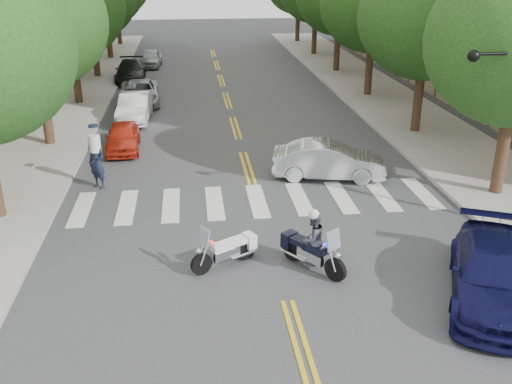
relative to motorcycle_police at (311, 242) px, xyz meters
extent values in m
plane|color=#38383A|center=(-0.92, -1.57, -0.82)|extent=(140.00, 140.00, 0.00)
cube|color=#9E9991|center=(-10.42, 20.43, -0.75)|extent=(5.00, 60.00, 0.15)
cube|color=#9E9991|center=(8.58, 20.43, -0.75)|extent=(5.00, 60.00, 0.15)
cylinder|color=#382316|center=(-9.72, 12.43, 0.84)|extent=(0.44, 0.44, 3.32)
ellipsoid|color=#174413|center=(-9.72, 12.43, 4.74)|extent=(6.40, 6.40, 5.76)
cylinder|color=#382316|center=(-9.72, 20.43, 0.84)|extent=(0.44, 0.44, 3.32)
ellipsoid|color=#174413|center=(-9.72, 20.43, 4.74)|extent=(6.40, 6.40, 5.76)
cylinder|color=#382316|center=(-9.72, 28.43, 0.84)|extent=(0.44, 0.44, 3.32)
cylinder|color=#382316|center=(-9.72, 36.43, 0.84)|extent=(0.44, 0.44, 3.32)
cylinder|color=#382316|center=(-9.72, 44.43, 0.84)|extent=(0.44, 0.44, 3.32)
cylinder|color=#382316|center=(7.88, 4.43, 0.84)|extent=(0.44, 0.44, 3.32)
cylinder|color=#382316|center=(7.88, 12.43, 0.84)|extent=(0.44, 0.44, 3.32)
ellipsoid|color=#174413|center=(7.88, 12.43, 4.74)|extent=(6.40, 6.40, 5.76)
cylinder|color=#382316|center=(7.88, 20.43, 0.84)|extent=(0.44, 0.44, 3.32)
ellipsoid|color=#174413|center=(7.88, 20.43, 4.74)|extent=(6.40, 6.40, 5.76)
cylinder|color=#382316|center=(7.88, 28.43, 0.84)|extent=(0.44, 0.44, 3.32)
cylinder|color=#382316|center=(7.88, 36.43, 0.84)|extent=(0.44, 0.44, 3.32)
cylinder|color=#382316|center=(7.88, 44.43, 0.84)|extent=(0.44, 0.44, 3.32)
cylinder|color=black|center=(6.08, 1.93, 4.78)|extent=(2.40, 0.10, 0.10)
sphere|color=black|center=(4.98, 1.93, 4.73)|extent=(0.36, 0.36, 0.36)
cylinder|color=black|center=(0.53, -0.73, -0.48)|extent=(0.51, 0.63, 0.68)
cylinder|color=black|center=(-0.41, 0.56, -0.48)|extent=(0.55, 0.65, 0.68)
cube|color=silver|center=(0.03, -0.04, -0.37)|extent=(0.79, 0.91, 0.32)
cube|color=black|center=(0.09, -0.12, -0.13)|extent=(0.70, 0.78, 0.22)
cube|color=black|center=(-0.23, 0.32, -0.11)|extent=(0.65, 0.68, 0.16)
cube|color=black|center=(-0.50, 0.68, -0.22)|extent=(0.53, 0.50, 0.45)
cube|color=#8C99A5|center=(0.46, -0.62, 0.37)|extent=(0.49, 0.42, 0.55)
cube|color=red|center=(0.45, -0.42, 0.19)|extent=(0.14, 0.14, 0.08)
cube|color=#0C26E5|center=(0.26, -0.56, 0.19)|extent=(0.14, 0.14, 0.08)
imported|color=#474C56|center=(0.03, -0.04, 0.14)|extent=(0.97, 0.93, 1.57)
sphere|color=silver|center=(0.03, -0.04, 0.88)|extent=(0.30, 0.30, 0.30)
cylinder|color=black|center=(-3.08, 0.05, -0.51)|extent=(0.62, 0.42, 0.63)
cylinder|color=black|center=(-1.77, 0.77, -0.51)|extent=(0.63, 0.45, 0.63)
cube|color=silver|center=(-2.38, 0.43, -0.41)|extent=(0.88, 0.67, 0.30)
cube|color=white|center=(-2.47, 0.38, -0.17)|extent=(0.73, 0.61, 0.20)
cube|color=white|center=(-2.02, 0.63, -0.15)|extent=(0.63, 0.57, 0.15)
cube|color=white|center=(-1.65, 0.83, -0.27)|extent=(0.44, 0.49, 0.42)
cube|color=#8C99A5|center=(-2.97, 0.10, 0.29)|extent=(0.35, 0.48, 0.51)
cube|color=red|center=(-2.78, 0.08, 0.12)|extent=(0.13, 0.13, 0.07)
cube|color=#0C26E5|center=(-2.89, 0.28, 0.12)|extent=(0.13, 0.13, 0.07)
imported|color=#161D32|center=(-6.77, 6.93, 0.17)|extent=(0.87, 0.82, 2.00)
imported|color=silver|center=(2.16, 6.93, -0.10)|extent=(4.64, 2.41, 1.46)
imported|color=#0E0D39|center=(4.29, -2.07, -0.09)|extent=(3.98, 5.45, 1.47)
imported|color=red|center=(-6.28, 11.43, -0.21)|extent=(1.60, 3.68, 1.24)
imported|color=white|center=(-6.12, 16.43, -0.10)|extent=(1.73, 4.46, 1.45)
imported|color=#9FA1A7|center=(-6.12, 20.17, -0.15)|extent=(2.52, 4.97, 1.35)
imported|color=black|center=(-7.22, 26.93, -0.11)|extent=(2.15, 4.97, 1.42)
imported|color=#A0A1A5|center=(-6.12, 32.43, -0.17)|extent=(1.80, 3.91, 1.30)
camera|label=1|loc=(-3.18, -13.83, 7.42)|focal=40.00mm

